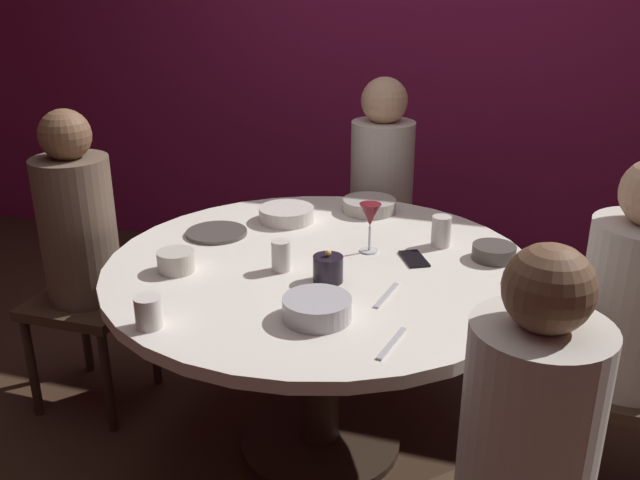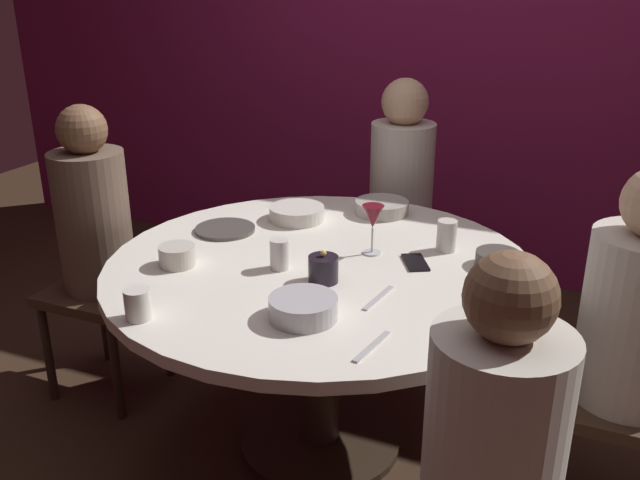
% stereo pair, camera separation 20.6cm
% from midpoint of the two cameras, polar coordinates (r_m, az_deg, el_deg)
% --- Properties ---
extents(ground_plane, '(8.00, 8.00, 0.00)m').
position_cam_midpoint_polar(ground_plane, '(2.68, 2.29, -16.52)').
color(ground_plane, '#382619').
extents(back_wall, '(6.00, 0.10, 2.60)m').
position_cam_midpoint_polar(back_wall, '(3.87, 12.46, 15.83)').
color(back_wall, maroon).
rests_on(back_wall, ground).
extents(dining_table, '(1.45, 1.45, 0.74)m').
position_cam_midpoint_polar(dining_table, '(2.36, 2.50, -4.94)').
color(dining_table, silver).
rests_on(dining_table, ground).
extents(seated_diner_left, '(0.40, 0.40, 1.20)m').
position_cam_midpoint_polar(seated_diner_left, '(2.76, -16.35, 1.19)').
color(seated_diner_left, '#3F2D1E').
rests_on(seated_diner_left, ground).
extents(seated_diner_back, '(0.40, 0.40, 1.22)m').
position_cam_midpoint_polar(seated_diner_back, '(3.16, 8.67, 4.73)').
color(seated_diner_back, '#3F2D1E').
rests_on(seated_diner_back, ground).
extents(seated_diner_right, '(0.40, 0.40, 1.18)m').
position_cam_midpoint_polar(seated_diner_right, '(2.21, 27.48, -5.94)').
color(seated_diner_right, '#3F2D1E').
rests_on(seated_diner_right, ground).
extents(seated_diner_front_right, '(0.57, 0.57, 1.16)m').
position_cam_midpoint_polar(seated_diner_front_right, '(1.59, 18.08, -15.96)').
color(seated_diner_front_right, '#3F2D1E').
rests_on(seated_diner_front_right, ground).
extents(candle_holder, '(0.10, 0.10, 0.11)m').
position_cam_midpoint_polar(candle_holder, '(2.15, 3.02, -2.48)').
color(candle_holder, black).
rests_on(candle_holder, dining_table).
extents(wine_glass, '(0.08, 0.08, 0.18)m').
position_cam_midpoint_polar(wine_glass, '(2.34, 6.95, 1.74)').
color(wine_glass, silver).
rests_on(wine_glass, dining_table).
extents(dinner_plate, '(0.23, 0.23, 0.01)m').
position_cam_midpoint_polar(dinner_plate, '(2.58, -5.69, 0.87)').
color(dinner_plate, '#4C4742').
rests_on(dinner_plate, dining_table).
extents(cell_phone, '(0.13, 0.16, 0.01)m').
position_cam_midpoint_polar(cell_phone, '(2.33, 10.48, -1.90)').
color(cell_phone, black).
rests_on(cell_phone, dining_table).
extents(bowl_serving_large, '(0.20, 0.20, 0.06)m').
position_cam_midpoint_polar(bowl_serving_large, '(1.93, 1.65, -5.76)').
color(bowl_serving_large, '#B7B7BC').
rests_on(bowl_serving_large, dining_table).
extents(bowl_salad_center, '(0.22, 0.22, 0.05)m').
position_cam_midpoint_polar(bowl_salad_center, '(2.78, 7.30, 2.70)').
color(bowl_salad_center, '#B2ADA3').
rests_on(bowl_salad_center, dining_table).
extents(bowl_small_white, '(0.22, 0.22, 0.06)m').
position_cam_midpoint_polar(bowl_small_white, '(2.68, 0.25, 2.22)').
color(bowl_small_white, silver).
rests_on(bowl_small_white, dining_table).
extents(bowl_sauce_side, '(0.15, 0.15, 0.05)m').
position_cam_midpoint_polar(bowl_sauce_side, '(2.36, 17.07, -1.57)').
color(bowl_sauce_side, '#4C4742').
rests_on(bowl_sauce_side, dining_table).
extents(bowl_rice_portion, '(0.12, 0.12, 0.07)m').
position_cam_midpoint_polar(bowl_rice_portion, '(2.29, -9.35, -1.35)').
color(bowl_rice_portion, beige).
rests_on(bowl_rice_portion, dining_table).
extents(cup_near_candle, '(0.06, 0.06, 0.10)m').
position_cam_midpoint_polar(cup_near_candle, '(2.23, -0.77, -1.23)').
color(cup_near_candle, silver).
rests_on(cup_near_candle, dining_table).
extents(cup_by_left_diner, '(0.07, 0.07, 0.11)m').
position_cam_midpoint_polar(cup_by_left_diner, '(2.44, 12.93, 0.32)').
color(cup_by_left_diner, silver).
rests_on(cup_by_left_diner, dining_table).
extents(cup_by_right_diner, '(0.08, 0.08, 0.09)m').
position_cam_midpoint_polar(cup_by_right_diner, '(1.96, -12.10, -5.32)').
color(cup_by_right_diner, silver).
rests_on(cup_by_right_diner, dining_table).
extents(fork_near_plate, '(0.05, 0.18, 0.01)m').
position_cam_midpoint_polar(fork_near_plate, '(1.81, 7.64, -8.87)').
color(fork_near_plate, '#B7B7BC').
rests_on(fork_near_plate, dining_table).
extents(knife_near_plate, '(0.04, 0.18, 0.01)m').
position_cam_midpoint_polar(knife_near_plate, '(2.07, 7.75, -4.87)').
color(knife_near_plate, '#B7B7BC').
rests_on(knife_near_plate, dining_table).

